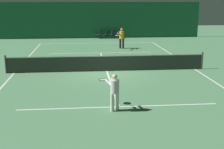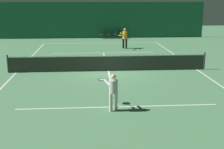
{
  "view_description": "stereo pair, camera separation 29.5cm",
  "coord_description": "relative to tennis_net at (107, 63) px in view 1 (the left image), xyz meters",
  "views": [
    {
      "loc": [
        -1.4,
        -18.38,
        4.36
      ],
      "look_at": [
        -0.09,
        -4.33,
        0.85
      ],
      "focal_mm": 50.0,
      "sensor_mm": 36.0,
      "label": 1
    },
    {
      "loc": [
        -1.11,
        -18.41,
        4.36
      ],
      "look_at": [
        -0.09,
        -4.33,
        0.85
      ],
      "focal_mm": 50.0,
      "sensor_mm": 36.0,
      "label": 2
    }
  ],
  "objects": [
    {
      "name": "tennis_ball",
      "position": [
        3.35,
        -0.63,
        -0.48
      ],
      "size": [
        0.07,
        0.07,
        0.07
      ],
      "color": "#D1DB33",
      "rests_on": "ground"
    },
    {
      "name": "player_far",
      "position": [
        1.94,
        8.45,
        0.52
      ],
      "size": [
        1.0,
        1.39,
        1.76
      ],
      "rotation": [
        0.0,
        0.0,
        -2.08
      ],
      "color": "black",
      "rests_on": "ground"
    },
    {
      "name": "court_line_sideline_right",
      "position": [
        5.5,
        0.0,
        -0.51
      ],
      "size": [
        0.1,
        23.8,
        0.0
      ],
      "color": "silver",
      "rests_on": "ground"
    },
    {
      "name": "court_line_service_near",
      "position": [
        0.0,
        -6.4,
        -0.51
      ],
      "size": [
        8.25,
        0.1,
        0.0
      ],
      "color": "silver",
      "rests_on": "ground"
    },
    {
      "name": "backdrop_curtain",
      "position": [
        0.0,
        15.88,
        1.42
      ],
      "size": [
        23.0,
        0.12,
        3.87
      ],
      "color": "#1E5B3D",
      "rests_on": "ground"
    },
    {
      "name": "player_near",
      "position": [
        -0.23,
        -6.78,
        0.36
      ],
      "size": [
        0.85,
        1.29,
        1.49
      ],
      "rotation": [
        0.0,
        0.0,
        2.02
      ],
      "color": "beige",
      "rests_on": "ground"
    },
    {
      "name": "courtside_chair_3",
      "position": [
        2.32,
        15.33,
        -0.03
      ],
      "size": [
        0.44,
        0.44,
        0.84
      ],
      "rotation": [
        0.0,
        0.0,
        -1.57
      ],
      "color": "#2D2D2D",
      "rests_on": "ground"
    },
    {
      "name": "court_line_centre",
      "position": [
        0.0,
        0.0,
        -0.51
      ],
      "size": [
        0.1,
        12.8,
        0.0
      ],
      "color": "silver",
      "rests_on": "ground"
    },
    {
      "name": "court_line_baseline_far",
      "position": [
        0.0,
        11.9,
        -0.51
      ],
      "size": [
        11.0,
        0.1,
        0.0
      ],
      "color": "silver",
      "rests_on": "ground"
    },
    {
      "name": "ground_plane",
      "position": [
        0.0,
        0.0,
        -0.51
      ],
      "size": [
        60.0,
        60.0,
        0.0
      ],
      "primitive_type": "plane",
      "color": "#4C7F56"
    },
    {
      "name": "court_line_sideline_left",
      "position": [
        -5.5,
        0.0,
        -0.51
      ],
      "size": [
        0.1,
        23.8,
        0.0
      ],
      "color": "silver",
      "rests_on": "ground"
    },
    {
      "name": "tennis_net",
      "position": [
        0.0,
        0.0,
        0.0
      ],
      "size": [
        12.0,
        0.1,
        1.07
      ],
      "color": "#2D332D",
      "rests_on": "ground"
    },
    {
      "name": "courtside_chair_1",
      "position": [
        0.93,
        15.33,
        -0.03
      ],
      "size": [
        0.44,
        0.44,
        0.84
      ],
      "rotation": [
        0.0,
        0.0,
        -1.57
      ],
      "color": "#2D2D2D",
      "rests_on": "ground"
    },
    {
      "name": "court_line_service_far",
      "position": [
        0.0,
        6.4,
        -0.51
      ],
      "size": [
        8.25,
        0.1,
        0.0
      ],
      "color": "silver",
      "rests_on": "ground"
    },
    {
      "name": "courtside_chair_0",
      "position": [
        0.23,
        15.33,
        -0.03
      ],
      "size": [
        0.44,
        0.44,
        0.84
      ],
      "rotation": [
        0.0,
        0.0,
        -1.57
      ],
      "color": "#2D2D2D",
      "rests_on": "ground"
    },
    {
      "name": "courtside_chair_2",
      "position": [
        1.62,
        15.33,
        -0.03
      ],
      "size": [
        0.44,
        0.44,
        0.84
      ],
      "rotation": [
        0.0,
        0.0,
        -1.57
      ],
      "color": "#2D2D2D",
      "rests_on": "ground"
    }
  ]
}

